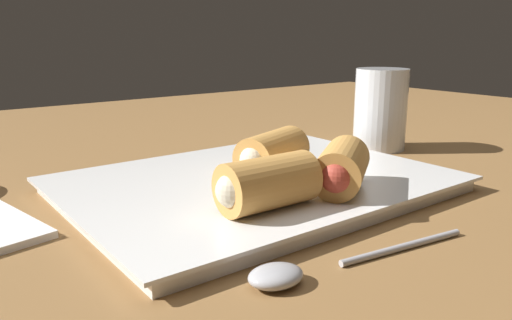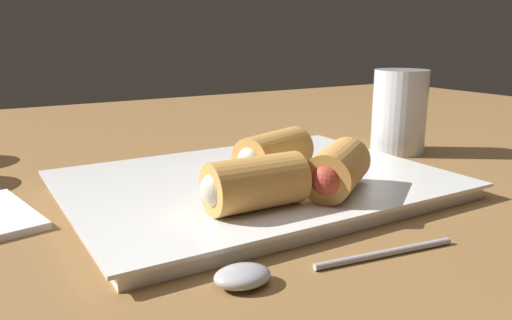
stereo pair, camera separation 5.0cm
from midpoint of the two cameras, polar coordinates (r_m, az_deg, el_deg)
table_surface at (r=51.46cm, az=-2.60°, el=-3.68°), size 180.00×140.00×2.00cm
serving_plate at (r=47.94cm, az=-2.99°, el=-2.84°), size 35.21×26.08×1.50cm
roll_front_left at (r=47.94cm, az=-1.38°, el=0.69°), size 8.74×6.62×4.18cm
roll_front_right at (r=43.09cm, az=6.43°, el=-0.96°), size 8.72×7.90×4.18cm
roll_back_left at (r=38.40cm, az=-2.83°, el=-2.80°), size 8.49×4.31×4.18cm
spoon at (r=31.68cm, az=0.75°, el=-12.56°), size 17.86×4.16×1.24cm
drinking_glass at (r=66.59cm, az=11.97°, el=5.67°), size 6.75×6.75×10.48cm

